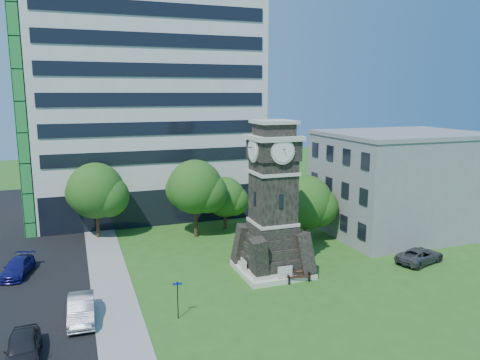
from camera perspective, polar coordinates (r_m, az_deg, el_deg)
name	(u,v)px	position (r m, az deg, el deg)	size (l,w,h in m)	color
ground	(246,286)	(35.96, 0.73, -12.82)	(160.00, 160.00, 0.00)	#295F1B
sidewalk	(110,278)	(38.68, -15.58, -11.45)	(3.00, 70.00, 0.06)	gray
clock_tower	(273,209)	(37.09, 4.01, -3.49)	(5.40, 5.40, 12.22)	beige
office_tall	(145,93)	(57.36, -11.56, 10.31)	(26.20, 15.11, 28.60)	silver
office_low	(400,182)	(50.90, 18.95, -0.27)	(15.20, 12.20, 10.40)	gray
car_street_south	(23,348)	(29.22, -24.92, -18.08)	(1.76, 4.36, 1.49)	black
car_street_mid	(81,309)	(32.43, -18.80, -14.68)	(1.59, 4.56, 1.50)	#999BA0
car_street_north	(18,267)	(41.65, -25.49, -9.60)	(1.81, 4.45, 1.29)	navy
car_east_lot	(420,256)	(43.13, 21.10, -8.59)	(2.15, 4.66, 1.29)	#444549
park_bench	(298,276)	(36.78, 7.12, -11.52)	(1.82, 0.49, 0.94)	black
street_sign	(178,296)	(30.92, -7.61, -13.78)	(0.60, 0.06, 2.52)	black
tree_nw	(97,192)	(48.15, -17.08, -1.46)	(6.08, 5.52, 7.59)	#332114
tree_nc	(196,189)	(46.57, -5.39, -1.07)	(5.94, 5.40, 7.83)	#332114
tree_ne	(225,198)	(49.39, -1.79, -2.22)	(4.66, 4.24, 5.60)	#332114
tree_east	(306,204)	(46.07, 8.08, -2.87)	(5.82, 5.29, 6.45)	#332114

